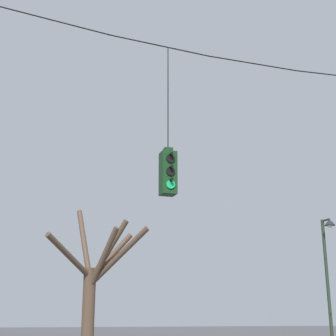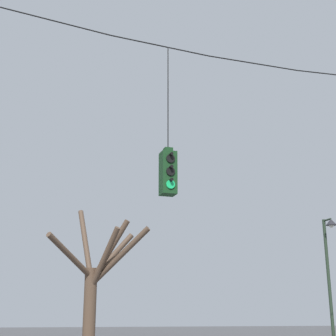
% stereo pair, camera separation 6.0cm
% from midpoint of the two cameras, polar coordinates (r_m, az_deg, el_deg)
% --- Properties ---
extents(span_wire, '(17.49, 0.03, 0.76)m').
position_cam_midpoint_polar(span_wire, '(13.77, 9.61, 12.26)').
color(span_wire, black).
extents(traffic_light_over_intersection, '(0.34, 0.58, 3.68)m').
position_cam_midpoint_polar(traffic_light_over_intersection, '(11.64, 0.15, -0.42)').
color(traffic_light_over_intersection, '#143819').
extents(street_lamp, '(0.41, 0.72, 5.46)m').
position_cam_midpoint_polar(street_lamp, '(20.54, 17.62, -10.15)').
color(street_lamp, '#233323').
rests_on(street_lamp, ground_plane).
extents(bare_tree, '(3.68, 3.50, 6.02)m').
position_cam_midpoint_polar(bare_tree, '(19.18, -8.08, -12.89)').
color(bare_tree, brown).
rests_on(bare_tree, ground_plane).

